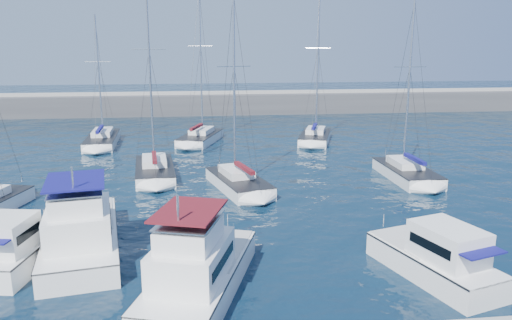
{
  "coord_description": "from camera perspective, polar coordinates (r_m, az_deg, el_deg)",
  "views": [
    {
      "loc": [
        -1.68,
        -25.97,
        10.92
      ],
      "look_at": [
        2.25,
        7.14,
        3.0
      ],
      "focal_mm": 35.0,
      "sensor_mm": 36.0,
      "label": 1
    }
  ],
  "objects": [
    {
      "name": "motor_yacht_port_inner",
      "position": [
        28.02,
        -19.39,
        -7.88
      ],
      "size": [
        5.42,
        10.71,
        4.69
      ],
      "rotation": [
        0.0,
        0.0,
        0.17
      ],
      "color": "white",
      "rests_on": "ground"
    },
    {
      "name": "sailboat_mid_e",
      "position": [
        42.56,
        16.83,
        -1.37
      ],
      "size": [
        3.15,
        7.71,
        14.38
      ],
      "rotation": [
        0.0,
        0.0,
        0.01
      ],
      "color": "white",
      "rests_on": "ground"
    },
    {
      "name": "sailboat_mid_b",
      "position": [
        42.25,
        -11.5,
        -1.13
      ],
      "size": [
        3.85,
        8.47,
        16.61
      ],
      "rotation": [
        0.0,
        0.0,
        0.1
      ],
      "color": "white",
      "rests_on": "ground"
    },
    {
      "name": "ground",
      "position": [
        28.22,
        -2.86,
        -9.42
      ],
      "size": [
        220.0,
        220.0,
        0.0
      ],
      "primitive_type": "plane",
      "color": "black",
      "rests_on": "ground"
    },
    {
      "name": "sailboat_back_c",
      "position": [
        56.13,
        6.77,
        2.62
      ],
      "size": [
        5.26,
        7.98,
        16.48
      ],
      "rotation": [
        0.0,
        0.0,
        -0.32
      ],
      "color": "white",
      "rests_on": "ground"
    },
    {
      "name": "breakwater",
      "position": [
        78.61,
        -5.52,
        6.09
      ],
      "size": [
        160.0,
        6.0,
        4.45
      ],
      "color": "#424244",
      "rests_on": "ground"
    },
    {
      "name": "sailboat_mid_c",
      "position": [
        37.94,
        -2.03,
        -2.54
      ],
      "size": [
        4.88,
        8.15,
        14.67
      ],
      "rotation": [
        0.0,
        0.0,
        0.27
      ],
      "color": "white",
      "rests_on": "ground"
    },
    {
      "name": "sailboat_back_a",
      "position": [
        56.97,
        -17.15,
        2.23
      ],
      "size": [
        3.6,
        9.63,
        14.11
      ],
      "rotation": [
        0.0,
        0.0,
        0.06
      ],
      "color": "white",
      "rests_on": "ground"
    },
    {
      "name": "motor_yacht_port_outer",
      "position": [
        27.55,
        -26.1,
        -9.3
      ],
      "size": [
        3.87,
        6.18,
        3.2
      ],
      "rotation": [
        0.0,
        0.0,
        -0.18
      ],
      "color": "white",
      "rests_on": "ground"
    },
    {
      "name": "sailboat_back_b",
      "position": [
        55.87,
        -6.36,
        2.58
      ],
      "size": [
        5.52,
        8.57,
        16.85
      ],
      "rotation": [
        0.0,
        0.0,
        -0.32
      ],
      "color": "white",
      "rests_on": "ground"
    },
    {
      "name": "motor_yacht_stbd_outer",
      "position": [
        25.32,
        19.99,
        -10.7
      ],
      "size": [
        4.52,
        7.33,
        3.2
      ],
      "rotation": [
        0.0,
        0.0,
        0.3
      ],
      "color": "white",
      "rests_on": "ground"
    },
    {
      "name": "motor_yacht_stbd_inner",
      "position": [
        22.45,
        -6.69,
        -12.58
      ],
      "size": [
        5.84,
        9.64,
        4.69
      ],
      "rotation": [
        0.0,
        0.0,
        -0.31
      ],
      "color": "white",
      "rests_on": "ground"
    }
  ]
}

